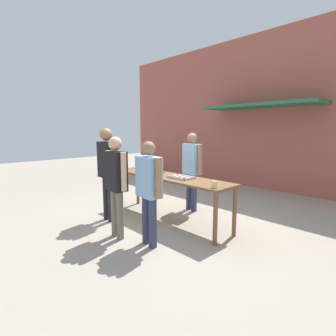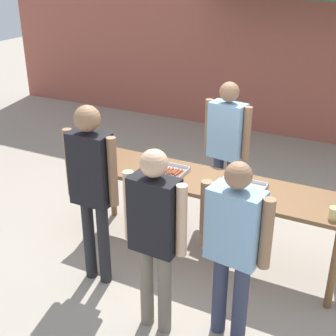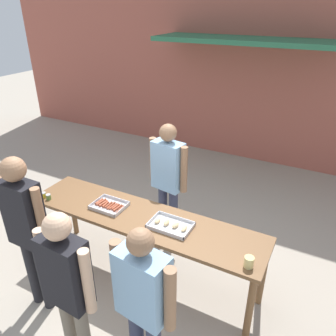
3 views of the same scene
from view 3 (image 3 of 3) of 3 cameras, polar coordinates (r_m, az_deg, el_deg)
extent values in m
plane|color=#A39989|center=(4.22, -4.08, -18.23)|extent=(24.00, 24.00, 0.00)
cube|color=#A85647|center=(6.73, 14.56, 19.86)|extent=(12.00, 0.12, 4.50)
cube|color=#2D704C|center=(6.19, 13.33, 20.83)|extent=(3.20, 1.00, 0.08)
cube|color=brown|center=(3.66, -4.52, -8.69)|extent=(2.77, 0.65, 0.04)
cylinder|color=brown|center=(4.51, -20.77, -9.83)|extent=(0.07, 0.07, 0.84)
cylinder|color=brown|center=(3.41, 13.99, -22.96)|extent=(0.07, 0.07, 0.84)
cylinder|color=brown|center=(4.79, -16.23, -6.71)|extent=(0.07, 0.07, 0.84)
cylinder|color=brown|center=(3.77, 16.19, -17.28)|extent=(0.07, 0.07, 0.84)
cube|color=silver|center=(3.85, -10.18, -6.62)|extent=(0.38, 0.30, 0.01)
cube|color=silver|center=(3.75, -11.56, -7.41)|extent=(0.38, 0.01, 0.03)
cube|color=silver|center=(3.94, -8.91, -5.33)|extent=(0.38, 0.01, 0.03)
cube|color=silver|center=(3.95, -12.36, -5.61)|extent=(0.01, 0.30, 0.03)
cube|color=silver|center=(3.75, -7.93, -7.12)|extent=(0.01, 0.30, 0.03)
cylinder|color=brown|center=(3.93, -11.91, -5.75)|extent=(0.03, 0.13, 0.03)
cylinder|color=brown|center=(3.92, -11.56, -5.84)|extent=(0.04, 0.15, 0.03)
cylinder|color=brown|center=(3.89, -11.22, -6.06)|extent=(0.04, 0.13, 0.03)
cylinder|color=brown|center=(3.86, -10.85, -6.26)|extent=(0.04, 0.11, 0.03)
cylinder|color=brown|center=(3.86, -10.32, -6.32)|extent=(0.02, 0.13, 0.02)
cylinder|color=brown|center=(3.84, -9.91, -6.44)|extent=(0.03, 0.15, 0.02)
cylinder|color=brown|center=(3.82, -9.53, -6.61)|extent=(0.04, 0.13, 0.02)
cylinder|color=brown|center=(3.80, -9.12, -6.69)|extent=(0.04, 0.13, 0.03)
cylinder|color=brown|center=(3.79, -8.74, -6.87)|extent=(0.04, 0.15, 0.03)
cylinder|color=brown|center=(3.76, -8.36, -7.14)|extent=(0.03, 0.15, 0.02)
cube|color=silver|center=(3.49, 0.45, -10.12)|extent=(0.45, 0.30, 0.01)
cube|color=silver|center=(3.38, -0.70, -11.13)|extent=(0.45, 0.01, 0.03)
cube|color=silver|center=(3.58, 1.53, -8.62)|extent=(0.45, 0.01, 0.03)
cube|color=silver|center=(3.56, -2.72, -8.84)|extent=(0.01, 0.30, 0.03)
cube|color=silver|center=(3.40, 3.79, -10.86)|extent=(0.01, 0.30, 0.03)
ellipsoid|color=#D6B77F|center=(3.53, -1.83, -9.14)|extent=(0.06, 0.10, 0.04)
ellipsoid|color=#D6B77F|center=(3.50, -0.24, -9.46)|extent=(0.06, 0.11, 0.05)
ellipsoid|color=#D6B77F|center=(3.46, 1.28, -9.94)|extent=(0.06, 0.10, 0.04)
ellipsoid|color=#D6B77F|center=(3.43, 2.83, -10.47)|extent=(0.06, 0.11, 0.04)
cylinder|color=gold|center=(4.23, -20.82, -4.46)|extent=(0.06, 0.06, 0.06)
cylinder|color=#B2B2B7|center=(4.21, -20.89, -4.07)|extent=(0.06, 0.06, 0.01)
cylinder|color=#567A38|center=(4.17, -20.08, -4.79)|extent=(0.06, 0.06, 0.06)
cylinder|color=#B2B2B7|center=(4.15, -20.15, -4.40)|extent=(0.06, 0.06, 0.01)
cylinder|color=#DBC67A|center=(3.10, 13.91, -15.60)|extent=(0.09, 0.09, 0.11)
cylinder|color=#333851|center=(4.58, -0.90, -7.43)|extent=(0.12, 0.12, 0.81)
cylinder|color=#333851|center=(4.49, 0.92, -8.21)|extent=(0.12, 0.12, 0.81)
cube|color=#84B2DB|center=(4.16, 0.00, 0.41)|extent=(0.43, 0.28, 0.64)
sphere|color=#936B4C|center=(3.98, 0.00, 6.18)|extent=(0.22, 0.22, 0.22)
cylinder|color=#936B4C|center=(4.29, -2.61, 1.48)|extent=(0.09, 0.09, 0.61)
cylinder|color=#936B4C|center=(4.03, 2.78, -0.32)|extent=(0.09, 0.09, 0.61)
cylinder|color=#232328|center=(3.83, -20.80, -17.21)|extent=(0.11, 0.11, 0.86)
cylinder|color=#232328|center=(3.94, -22.54, -16.19)|extent=(0.11, 0.11, 0.86)
cube|color=black|center=(3.43, -23.85, -7.24)|extent=(0.38, 0.21, 0.68)
sphere|color=#936B4C|center=(3.20, -25.40, -0.20)|extent=(0.23, 0.23, 0.23)
cylinder|color=#936B4C|center=(3.26, -21.29, -8.22)|extent=(0.08, 0.08, 0.64)
cylinder|color=#936B4C|center=(3.58, -26.27, -5.90)|extent=(0.08, 0.08, 0.64)
cube|color=#84B2DB|center=(2.65, -4.47, -19.75)|extent=(0.44, 0.28, 0.60)
sphere|color=#936B4C|center=(2.36, -4.84, -12.69)|extent=(0.21, 0.21, 0.21)
cylinder|color=#936B4C|center=(2.53, 0.35, -21.97)|extent=(0.09, 0.09, 0.57)
cylinder|color=#936B4C|center=(2.76, -8.79, -17.17)|extent=(0.09, 0.09, 0.57)
cylinder|color=#756B5B|center=(3.36, -16.73, -25.07)|extent=(0.12, 0.12, 0.79)
cube|color=black|center=(2.80, -17.43, -16.86)|extent=(0.39, 0.23, 0.63)
sphere|color=#DBAD89|center=(2.53, -18.80, -9.62)|extent=(0.21, 0.21, 0.21)
cylinder|color=#DBAD89|center=(2.66, -13.81, -18.72)|extent=(0.09, 0.09, 0.60)
cylinder|color=#DBAD89|center=(2.94, -20.73, -14.68)|extent=(0.09, 0.09, 0.60)
camera|label=1|loc=(2.47, 126.97, -48.97)|focal=28.00mm
camera|label=2|loc=(1.43, -144.52, -24.56)|focal=50.00mm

